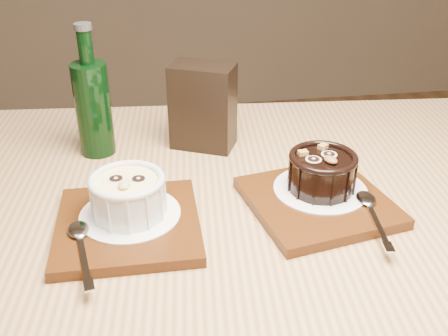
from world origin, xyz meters
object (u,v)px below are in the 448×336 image
object	(u,v)px
table	(246,272)
ramekin_white	(128,194)
green_bottle	(93,106)
condiment_stand	(203,107)
tray_right	(318,202)
tray_left	(128,225)
ramekin_dark	(322,170)

from	to	relation	value
table	ramekin_white	size ratio (longest dim) A/B	13.16
table	green_bottle	xyz separation A→B (m)	(-0.21, 0.23, 0.17)
condiment_stand	table	bearing A→B (deg)	-82.03
condiment_stand	green_bottle	size ratio (longest dim) A/B	0.67
ramekin_white	tray_right	world-z (taller)	ramekin_white
tray_left	ramekin_white	world-z (taller)	ramekin_white
tray_left	ramekin_dark	size ratio (longest dim) A/B	1.92
table	tray_left	size ratio (longest dim) A/B	7.01
tray_right	condiment_stand	world-z (taller)	condiment_stand
condiment_stand	ramekin_white	bearing A→B (deg)	-119.57
ramekin_white	condiment_stand	xyz separation A→B (m)	(0.12, 0.21, 0.02)
ramekin_dark	tray_right	bearing A→B (deg)	-137.37
table	ramekin_white	bearing A→B (deg)	175.81
table	condiment_stand	world-z (taller)	condiment_stand
green_bottle	tray_right	bearing A→B (deg)	-34.86
tray_right	ramekin_dark	bearing A→B (deg)	65.81
tray_left	green_bottle	world-z (taller)	green_bottle
table	tray_left	world-z (taller)	tray_left
ramekin_dark	condiment_stand	xyz separation A→B (m)	(-0.14, 0.19, 0.02)
ramekin_white	ramekin_dark	bearing A→B (deg)	14.50
table	tray_right	xyz separation A→B (m)	(0.10, 0.01, 0.10)
ramekin_white	tray_right	xyz separation A→B (m)	(0.25, 0.00, -0.04)
tray_left	table	bearing A→B (deg)	0.44
tray_left	tray_right	size ratio (longest dim) A/B	1.00
tray_right	condiment_stand	distance (m)	0.26
table	tray_right	bearing A→B (deg)	7.95
condiment_stand	tray_left	bearing A→B (deg)	-118.81
ramekin_dark	table	bearing A→B (deg)	173.78
ramekin_white	green_bottle	size ratio (longest dim) A/B	0.46
tray_left	condiment_stand	size ratio (longest dim) A/B	1.29
ramekin_white	green_bottle	world-z (taller)	green_bottle
table	green_bottle	size ratio (longest dim) A/B	6.00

